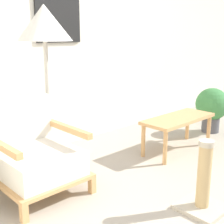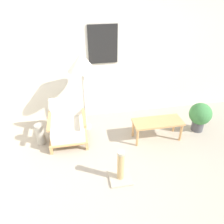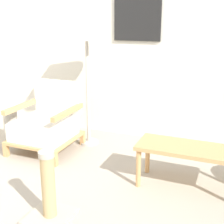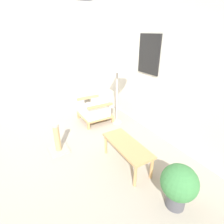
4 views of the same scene
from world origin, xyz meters
The scene contains 9 objects.
ground_plane centered at (0.00, 0.00, 0.00)m, with size 14.00×14.00×0.00m, color #A89E8E.
wall_back centered at (0.00, 2.25, 1.35)m, with size 8.00×0.09×2.70m.
wall_left centered at (-2.64, 0.50, 1.35)m, with size 0.06×8.00×2.70m.
armchair centered at (-0.69, 1.44, 0.31)m, with size 0.67×0.66×0.76m.
floor_lamp centered at (-0.34, 1.78, 1.34)m, with size 0.50×0.50×1.54m.
coffee_table centered at (0.94, 1.18, 0.33)m, with size 0.91×0.37×0.39m.
vase centered at (-1.19, 1.43, 0.20)m, with size 0.16×0.16×0.41m, color #9E998E.
potted_plant centered at (1.84, 1.28, 0.35)m, with size 0.43×0.43×0.59m.
scratching_post centered at (0.06, 0.33, 0.19)m, with size 0.33×0.33×0.55m.
Camera 4 is at (2.73, -0.12, 1.96)m, focal length 28.00 mm.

